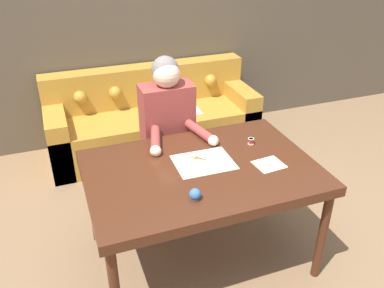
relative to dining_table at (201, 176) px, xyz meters
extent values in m
plane|color=#846647|center=(-0.06, -0.13, -0.71)|extent=(16.00, 16.00, 0.00)
cube|color=brown|center=(-0.06, 2.12, 0.59)|extent=(8.00, 0.06, 2.60)
cube|color=#472314|center=(0.00, 0.00, 0.03)|extent=(1.51, 1.03, 0.07)
cylinder|color=#472314|center=(0.70, -0.45, -0.36)|extent=(0.06, 0.06, 0.71)
cylinder|color=#472314|center=(-0.70, 0.45, -0.36)|extent=(0.06, 0.06, 0.71)
cylinder|color=#472314|center=(0.70, 0.45, -0.36)|extent=(0.06, 0.06, 0.71)
cube|color=#B7842D|center=(0.12, 1.69, -0.49)|extent=(2.17, 0.77, 0.44)
cube|color=#B7842D|center=(0.12, 1.96, -0.06)|extent=(2.17, 0.22, 0.42)
cube|color=#B7842D|center=(-0.86, 1.69, -0.41)|extent=(0.20, 0.77, 0.60)
cube|color=#B7842D|center=(1.11, 1.69, -0.41)|extent=(0.20, 0.77, 0.60)
sphere|color=#B7842D|center=(-0.59, 1.83, -0.06)|extent=(0.13, 0.13, 0.13)
sphere|color=#B7842D|center=(-0.23, 1.83, -0.06)|extent=(0.13, 0.13, 0.13)
sphere|color=#B7842D|center=(0.12, 1.83, -0.06)|extent=(0.13, 0.13, 0.13)
sphere|color=#B7842D|center=(0.48, 1.83, -0.06)|extent=(0.13, 0.13, 0.13)
sphere|color=#B7842D|center=(0.83, 1.83, -0.06)|extent=(0.13, 0.13, 0.13)
cube|color=white|center=(0.42, 1.59, -0.27)|extent=(0.35, 0.27, 0.00)
cylinder|color=#33281E|center=(-0.02, 0.70, -0.46)|extent=(0.28, 0.28, 0.50)
cube|color=#993D38|center=(-0.02, 0.70, 0.09)|extent=(0.41, 0.22, 0.61)
sphere|color=beige|center=(-0.02, 0.68, 0.49)|extent=(0.21, 0.21, 0.21)
sphere|color=slate|center=(-0.02, 0.71, 0.52)|extent=(0.21, 0.21, 0.21)
cylinder|color=#993D38|center=(-0.19, 0.42, 0.10)|extent=(0.16, 0.34, 0.07)
sphere|color=beige|center=(-0.24, 0.26, 0.10)|extent=(0.08, 0.08, 0.08)
cylinder|color=#993D38|center=(0.15, 0.42, 0.10)|extent=(0.14, 0.34, 0.07)
sphere|color=beige|center=(0.19, 0.26, 0.10)|extent=(0.08, 0.08, 0.08)
cube|color=beige|center=(0.04, 0.06, 0.07)|extent=(0.40, 0.32, 0.00)
cube|color=beige|center=(0.44, -0.12, 0.07)|extent=(0.20, 0.18, 0.00)
cube|color=silver|center=(0.09, 0.06, 0.07)|extent=(0.09, 0.07, 0.00)
cube|color=#D1511E|center=(0.02, 0.11, 0.07)|extent=(0.06, 0.05, 0.00)
torus|color=#D1511E|center=(-0.01, 0.12, 0.07)|extent=(0.04, 0.04, 0.01)
cube|color=silver|center=(0.08, 0.04, 0.07)|extent=(0.07, 0.09, 0.00)
cube|color=#D1511E|center=(0.03, 0.11, 0.07)|extent=(0.05, 0.06, 0.00)
torus|color=#D1511E|center=(0.01, 0.14, 0.07)|extent=(0.04, 0.04, 0.01)
cylinder|color=silver|center=(0.05, 0.09, 0.07)|extent=(0.01, 0.01, 0.01)
cylinder|color=red|center=(0.45, 0.18, 0.09)|extent=(0.03, 0.03, 0.04)
cylinder|color=beige|center=(0.45, 0.18, 0.11)|extent=(0.04, 0.04, 0.00)
cylinder|color=beige|center=(0.45, 0.18, 0.07)|extent=(0.04, 0.04, 0.00)
cylinder|color=#4C3828|center=(-0.16, -0.31, 0.07)|extent=(0.06, 0.06, 0.01)
sphere|color=#3366B2|center=(-0.16, -0.31, 0.10)|extent=(0.07, 0.07, 0.07)
camera|label=1|loc=(-0.84, -2.10, 1.51)|focal=38.00mm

